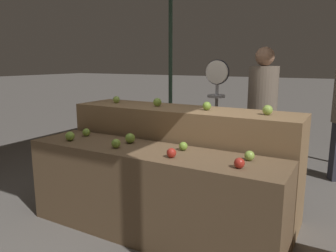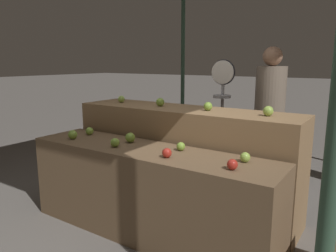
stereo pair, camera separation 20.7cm
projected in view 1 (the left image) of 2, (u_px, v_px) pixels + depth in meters
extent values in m
plane|color=#66605B|center=(150.00, 234.00, 2.88)|extent=(60.00, 60.00, 0.00)
cylinder|color=#33513D|center=(170.00, 72.00, 5.93)|extent=(0.07, 0.07, 2.60)
cube|color=brown|center=(149.00, 193.00, 2.80)|extent=(2.28, 0.55, 0.77)
cube|color=olive|center=(182.00, 159.00, 3.29)|extent=(2.28, 0.55, 1.04)
sphere|color=#84AD3D|center=(70.00, 136.00, 3.03)|extent=(0.09, 0.09, 0.09)
sphere|color=#84AD3D|center=(116.00, 143.00, 2.77)|extent=(0.08, 0.08, 0.08)
sphere|color=#AD281E|center=(171.00, 153.00, 2.49)|extent=(0.07, 0.07, 0.07)
sphere|color=#AD281E|center=(239.00, 163.00, 2.24)|extent=(0.07, 0.07, 0.07)
sphere|color=#84AD3D|center=(86.00, 132.00, 3.21)|extent=(0.08, 0.08, 0.08)
sphere|color=#84AD3D|center=(130.00, 138.00, 2.94)|extent=(0.09, 0.09, 0.09)
sphere|color=#7AA338|center=(183.00, 146.00, 2.70)|extent=(0.07, 0.07, 0.07)
sphere|color=#8EB247|center=(249.00, 156.00, 2.42)|extent=(0.07, 0.07, 0.07)
sphere|color=#8EB247|center=(116.00, 100.00, 3.58)|extent=(0.07, 0.07, 0.07)
sphere|color=#84AD3D|center=(157.00, 102.00, 3.31)|extent=(0.08, 0.08, 0.08)
sphere|color=#7AA338|center=(207.00, 106.00, 3.04)|extent=(0.08, 0.08, 0.08)
sphere|color=#8EB247|center=(268.00, 110.00, 2.77)|extent=(0.09, 0.09, 0.09)
cylinder|color=#99999E|center=(216.00, 130.00, 3.83)|extent=(0.04, 0.04, 1.40)
cylinder|color=black|center=(217.00, 72.00, 3.70)|extent=(0.28, 0.01, 0.28)
cylinder|color=silver|center=(217.00, 72.00, 3.69)|extent=(0.26, 0.02, 0.26)
cylinder|color=#99999E|center=(216.00, 90.00, 3.72)|extent=(0.01, 0.01, 0.14)
cylinder|color=#99999E|center=(216.00, 96.00, 3.74)|extent=(0.20, 0.20, 0.03)
cube|color=#2D2D38|center=(259.00, 155.00, 3.95)|extent=(0.28, 0.20, 0.77)
cylinder|color=#756656|center=(263.00, 95.00, 3.81)|extent=(0.40, 0.40, 0.67)
sphere|color=#936B51|center=(265.00, 56.00, 3.73)|extent=(0.22, 0.22, 0.22)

